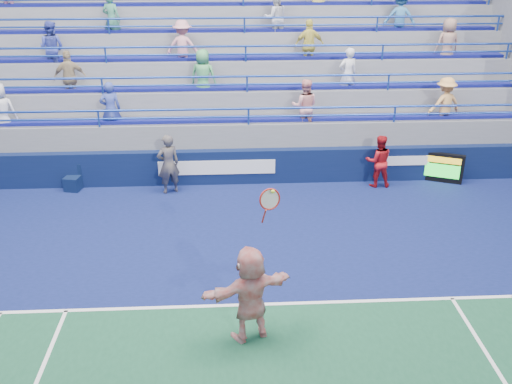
{
  "coord_description": "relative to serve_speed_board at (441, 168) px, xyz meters",
  "views": [
    {
      "loc": [
        -0.67,
        -9.96,
        7.21
      ],
      "look_at": [
        0.0,
        2.5,
        1.5
      ],
      "focal_mm": 40.0,
      "sensor_mm": 36.0,
      "label": 1
    }
  ],
  "objects": [
    {
      "name": "line_judge",
      "position": [
        -8.43,
        -0.37,
        0.44
      ],
      "size": [
        0.79,
        0.67,
        1.84
      ],
      "primitive_type": "imported",
      "rotation": [
        0.0,
        0.0,
        3.55
      ],
      "color": "#141637",
      "rests_on": "ground"
    },
    {
      "name": "sponsor_wall",
      "position": [
        -6.0,
        0.25,
        0.07
      ],
      "size": [
        18.0,
        0.32,
        1.1
      ],
      "color": "#0A163A",
      "rests_on": "ground"
    },
    {
      "name": "tennis_player",
      "position": [
        -6.3,
        -7.25,
        0.51
      ],
      "size": [
        1.91,
        1.21,
        3.16
      ],
      "color": "white",
      "rests_on": "ground"
    },
    {
      "name": "ball_girl",
      "position": [
        -2.06,
        -0.21,
        0.35
      ],
      "size": [
        0.82,
        0.65,
        1.65
      ],
      "primitive_type": "imported",
      "rotation": [
        0.0,
        0.0,
        3.11
      ],
      "color": "#AF141A",
      "rests_on": "ground"
    },
    {
      "name": "ground",
      "position": [
        -6.0,
        -6.25,
        -0.48
      ],
      "size": [
        120.0,
        120.0,
        0.0
      ],
      "primitive_type": "plane",
      "color": "#333538"
    },
    {
      "name": "serve_speed_board",
      "position": [
        0.0,
        0.0,
        0.0
      ],
      "size": [
        1.33,
        0.66,
        0.96
      ],
      "color": "black",
      "rests_on": "ground"
    },
    {
      "name": "bleacher_stand",
      "position": [
        -6.01,
        4.02,
        1.07
      ],
      "size": [
        18.0,
        5.6,
        6.13
      ],
      "color": "slate",
      "rests_on": "ground"
    },
    {
      "name": "judge_chair",
      "position": [
        -11.39,
        -0.03,
        -0.23
      ],
      "size": [
        0.53,
        0.53,
        0.79
      ],
      "color": "#0B1737",
      "rests_on": "ground"
    }
  ]
}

